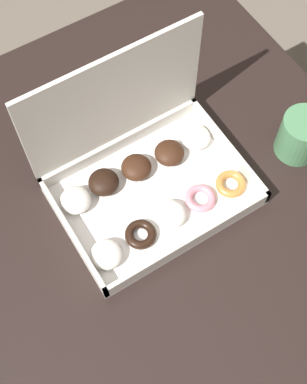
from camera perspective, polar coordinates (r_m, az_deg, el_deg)
ground_plane at (r=1.66m, az=-0.43°, el=-12.85°), size 8.00×8.00×0.00m
dining_table at (r=1.07m, az=-0.66°, el=-4.79°), size 0.91×0.97×0.73m
donut_box at (r=0.96m, az=-1.39°, el=2.58°), size 0.34×0.25×0.26m
coffee_mug at (r=1.04m, az=15.46°, el=5.88°), size 0.08×0.08×0.09m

